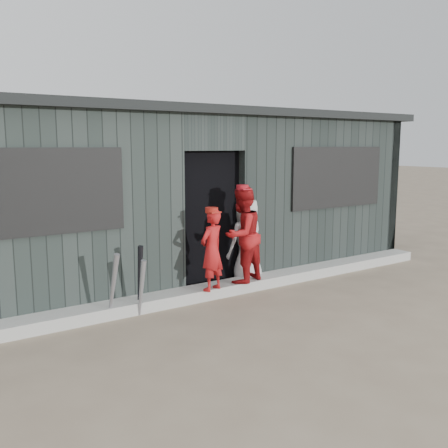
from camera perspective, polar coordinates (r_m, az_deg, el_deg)
ground at (r=5.78m, az=10.24°, el=-12.20°), size 80.00×80.00×0.00m
curb at (r=7.09m, az=-0.09°, el=-7.38°), size 8.00×0.36×0.15m
bat_left at (r=6.06m, az=-12.57°, el=-7.02°), size 0.10×0.33×0.85m
bat_mid at (r=6.18m, az=-9.42°, el=-7.22°), size 0.10×0.21×0.72m
bat_right at (r=6.32m, az=-9.62°, el=-6.18°), size 0.10×0.24×0.87m
player_red_left at (r=6.63m, az=-1.41°, el=-3.01°), size 0.46×0.38×1.09m
player_red_right at (r=7.02m, az=2.09°, el=-1.24°), size 0.79×0.70×1.36m
player_grey_back at (r=7.49m, az=2.59°, el=-1.98°), size 0.67×0.46×1.30m
dugout at (r=8.30m, az=-6.59°, el=3.49°), size 8.30×3.30×2.62m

